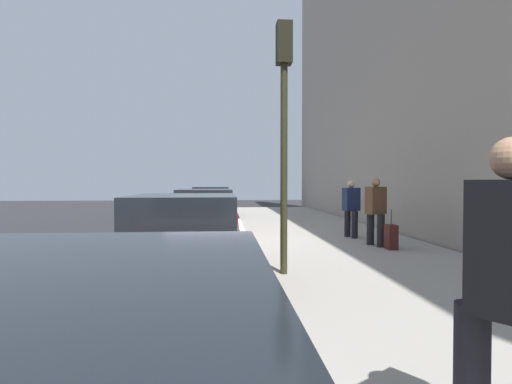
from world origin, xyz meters
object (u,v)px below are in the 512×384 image
pedestrian_brown_coat (376,210)px  rolling_suitcase (391,237)px  pedestrian_black_coat (511,291)px  parked_car_red (204,214)px  parked_car_black (212,203)px  parked_car_maroon (185,241)px  pedestrian_navy_coat (351,207)px  traffic_light_pole (284,104)px

pedestrian_brown_coat → rolling_suitcase: bearing=-161.9°
pedestrian_black_coat → pedestrian_brown_coat: bearing=-15.9°
parked_car_red → rolling_suitcase: (-3.23, -4.51, -0.32)m
pedestrian_brown_coat → parked_car_black: bearing=24.9°
parked_car_maroon → pedestrian_navy_coat: pedestrian_navy_coat is taller
parked_car_maroon → traffic_light_pole: 2.83m
pedestrian_black_coat → pedestrian_brown_coat: 7.81m
rolling_suitcase → pedestrian_brown_coat: bearing=18.1°
parked_car_red → parked_car_black: (6.63, 0.01, -0.00)m
pedestrian_black_coat → rolling_suitcase: bearing=-18.3°
traffic_light_pole → pedestrian_black_coat: bearing=-173.2°
parked_car_red → pedestrian_navy_coat: (-1.18, -4.21, 0.26)m
pedestrian_black_coat → pedestrian_navy_coat: size_ratio=1.11×
parked_car_red → pedestrian_navy_coat: bearing=-105.7°
pedestrian_black_coat → traffic_light_pole: traffic_light_pole is taller
pedestrian_brown_coat → parked_car_red: bearing=58.0°
pedestrian_brown_coat → pedestrian_navy_coat: size_ratio=1.03×
traffic_light_pole → pedestrian_navy_coat: bearing=-30.7°
pedestrian_black_coat → traffic_light_pole: 5.12m
parked_car_maroon → parked_car_red: bearing=-0.2°
pedestrian_black_coat → pedestrian_brown_coat: (7.51, -2.14, -0.07)m
parked_car_red → pedestrian_black_coat: (-10.22, -2.20, 0.36)m
parked_car_black → pedestrian_navy_coat: bearing=-151.7°
parked_car_red → traffic_light_pole: size_ratio=1.05×
parked_car_maroon → pedestrian_brown_coat: bearing=-55.6°
pedestrian_navy_coat → traffic_light_pole: size_ratio=0.38×
pedestrian_navy_coat → parked_car_black: bearing=28.3°
parked_car_red → pedestrian_black_coat: size_ratio=2.47×
pedestrian_black_coat → parked_car_black: bearing=7.5°
pedestrian_navy_coat → rolling_suitcase: bearing=-171.7°
parked_car_maroon → rolling_suitcase: bearing=-61.5°
traffic_light_pole → parked_car_maroon: bearing=96.2°
rolling_suitcase → traffic_light_pole: bearing=128.5°
pedestrian_brown_coat → traffic_light_pole: size_ratio=0.39×
parked_car_red → rolling_suitcase: 5.55m
parked_car_maroon → rolling_suitcase: 5.16m
pedestrian_black_coat → rolling_suitcase: pedestrian_black_coat is taller
parked_car_red → pedestrian_black_coat: pedestrian_black_coat is taller
parked_car_red → rolling_suitcase: size_ratio=4.76×
parked_car_maroon → pedestrian_brown_coat: size_ratio=2.58×
traffic_light_pole → rolling_suitcase: bearing=-51.5°
parked_car_maroon → parked_car_red: (5.69, -0.02, 0.00)m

